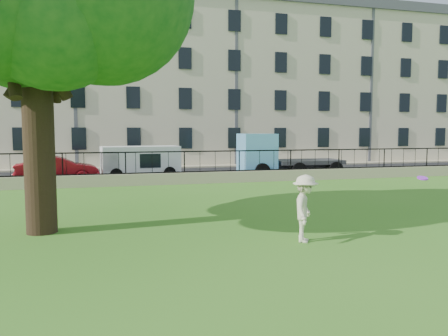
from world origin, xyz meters
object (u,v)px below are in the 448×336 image
object	(u,v)px
man	(305,208)
white_van	(141,162)
red_sedan	(58,169)
frisbee	(422,178)
blue_truck	(289,155)

from	to	relation	value
man	white_van	world-z (taller)	white_van
red_sedan	white_van	bearing A→B (deg)	-84.17
frisbee	red_sedan	distance (m)	18.67
red_sedan	white_van	size ratio (longest dim) A/B	0.96
white_van	blue_truck	xyz separation A→B (m)	(8.96, -1.00, 0.36)
frisbee	blue_truck	xyz separation A→B (m)	(2.96, 15.35, -0.28)
frisbee	man	bearing A→B (deg)	172.19
man	white_van	size ratio (longest dim) A/B	0.38
man	red_sedan	bearing A→B (deg)	57.37
man	red_sedan	size ratio (longest dim) A/B	0.40
blue_truck	white_van	bearing A→B (deg)	175.09
white_van	blue_truck	bearing A→B (deg)	-12.07
red_sedan	frisbee	bearing A→B (deg)	-151.71
frisbee	red_sedan	bearing A→B (deg)	124.24
frisbee	red_sedan	xyz separation A→B (m)	(-10.49, 15.41, -0.88)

